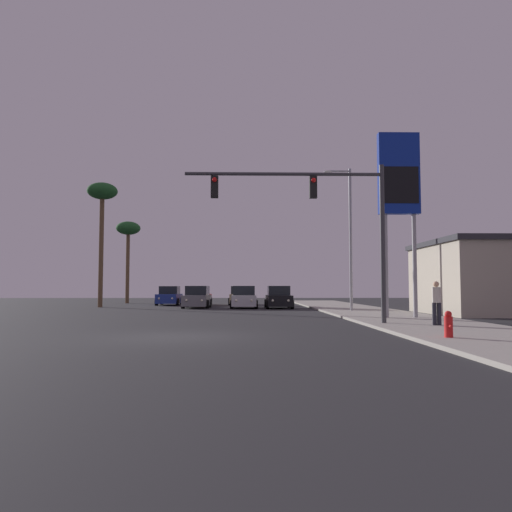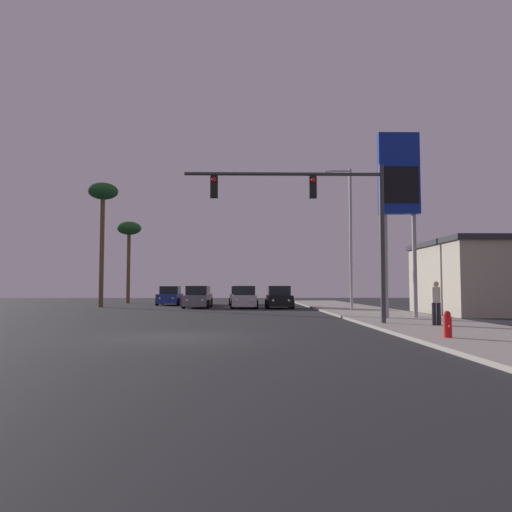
% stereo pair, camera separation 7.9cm
% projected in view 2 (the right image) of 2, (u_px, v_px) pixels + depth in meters
% --- Properties ---
extents(ground_plane, '(120.00, 120.00, 0.00)m').
position_uv_depth(ground_plane, '(176.00, 337.00, 15.68)').
color(ground_plane, '#28282B').
extents(sidewalk_right, '(5.00, 60.00, 0.12)m').
position_uv_depth(sidewalk_right, '(387.00, 316.00, 25.82)').
color(sidewalk_right, '#9E998E').
rests_on(sidewalk_right, ground).
extents(car_tan, '(2.04, 4.31, 1.68)m').
position_uv_depth(car_tan, '(241.00, 296.00, 45.19)').
color(car_tan, tan).
rests_on(car_tan, ground).
extents(car_silver, '(2.04, 4.31, 1.68)m').
position_uv_depth(car_silver, '(244.00, 298.00, 37.87)').
color(car_silver, '#B7B7BC').
rests_on(car_silver, ground).
extents(car_red, '(2.04, 4.33, 1.68)m').
position_uv_depth(car_red, '(200.00, 296.00, 44.58)').
color(car_red, maroon).
rests_on(car_red, ground).
extents(car_grey, '(2.04, 4.34, 1.68)m').
position_uv_depth(car_grey, '(198.00, 298.00, 38.17)').
color(car_grey, slate).
rests_on(car_grey, ground).
extents(car_black, '(2.04, 4.32, 1.68)m').
position_uv_depth(car_black, '(279.00, 298.00, 37.47)').
color(car_black, black).
rests_on(car_black, ground).
extents(car_blue, '(2.04, 4.32, 1.68)m').
position_uv_depth(car_blue, '(170.00, 296.00, 44.44)').
color(car_blue, navy).
rests_on(car_blue, ground).
extents(traffic_light_mast, '(8.22, 0.36, 6.50)m').
position_uv_depth(traffic_light_mast, '(324.00, 209.00, 20.45)').
color(traffic_light_mast, '#38383D').
rests_on(traffic_light_mast, sidewalk_right).
extents(street_lamp, '(1.74, 0.24, 9.00)m').
position_uv_depth(street_lamp, '(349.00, 231.00, 31.51)').
color(street_lamp, '#99999E').
rests_on(street_lamp, sidewalk_right).
extents(gas_station_sign, '(2.00, 0.42, 9.00)m').
position_uv_depth(gas_station_sign, '(399.00, 184.00, 24.30)').
color(gas_station_sign, '#99999E').
rests_on(gas_station_sign, sidewalk_right).
extents(fire_hydrant, '(0.24, 0.34, 0.76)m').
position_uv_depth(fire_hydrant, '(447.00, 325.00, 14.29)').
color(fire_hydrant, red).
rests_on(fire_hydrant, sidewalk_right).
extents(pedestrian_on_sidewalk, '(0.34, 0.32, 1.67)m').
position_uv_depth(pedestrian_on_sidewalk, '(436.00, 301.00, 19.08)').
color(pedestrian_on_sidewalk, '#23232D').
rests_on(pedestrian_on_sidewalk, sidewalk_right).
extents(palm_tree_far, '(2.40, 2.40, 8.16)m').
position_uv_depth(palm_tree_far, '(129.00, 232.00, 49.89)').
color(palm_tree_far, brown).
rests_on(palm_tree_far, ground).
extents(palm_tree_mid, '(2.40, 2.40, 9.96)m').
position_uv_depth(palm_tree_mid, '(103.00, 199.00, 40.02)').
color(palm_tree_mid, brown).
rests_on(palm_tree_mid, ground).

